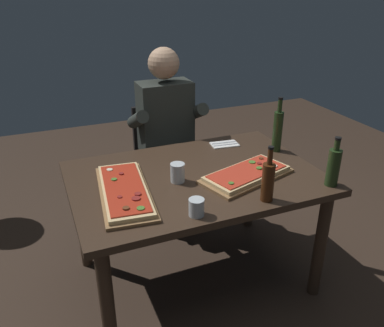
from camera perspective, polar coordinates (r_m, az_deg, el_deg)
ground_plane at (r=2.68m, az=0.43°, el=-15.89°), size 6.40×6.40×0.00m
dining_table at (r=2.31m, az=0.48°, el=-3.75°), size 1.40×0.96×0.74m
pizza_rectangular_front at (r=2.25m, az=7.83°, el=-1.53°), size 0.58×0.40×0.05m
pizza_rectangular_left at (r=2.09m, az=-9.62°, el=-3.86°), size 0.32×0.66×0.05m
wine_bottle_dark at (r=2.00m, az=10.82°, el=-2.40°), size 0.06×0.06×0.29m
oil_bottle_amber at (r=2.59m, az=12.16°, el=4.73°), size 0.06×0.06×0.35m
vinegar_bottle_green at (r=2.24m, az=19.60°, el=-0.36°), size 0.07×0.07×0.28m
tumbler_near_camera at (r=1.88m, az=0.64°, el=-6.28°), size 0.08×0.08×0.09m
tumbler_far_side at (r=2.18m, az=-2.08°, el=-1.48°), size 0.08×0.08×0.11m
napkin_cutlery_set at (r=2.68m, az=4.68°, el=2.76°), size 0.19×0.13×0.01m
diner_chair at (r=3.13m, az=-4.11°, el=1.05°), size 0.44×0.44×0.87m
seated_diner at (r=2.93m, az=-3.51°, el=4.74°), size 0.53×0.41×1.33m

